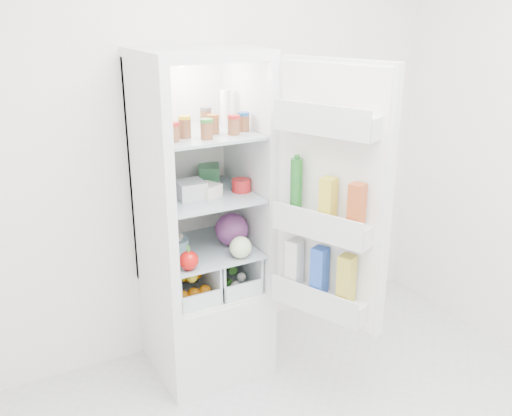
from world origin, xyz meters
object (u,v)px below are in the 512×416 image
mushroom_bowl (174,246)px  fridge_door (329,205)px  refrigerator (201,257)px  red_cabbage (232,229)px

mushroom_bowl → fridge_door: (0.58, -0.58, 0.31)m
mushroom_bowl → fridge_door: bearing=-44.8°
refrigerator → mushroom_bowl: refrigerator is taller
red_cabbage → mushroom_bowl: size_ratio=1.19×
refrigerator → red_cabbage: 0.25m
mushroom_bowl → red_cabbage: bearing=-11.2°
red_cabbage → fridge_door: bearing=-62.4°
refrigerator → mushroom_bowl: bearing=-167.7°
refrigerator → red_cabbage: bearing=-33.5°
red_cabbage → mushroom_bowl: (-0.31, 0.06, -0.06)m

